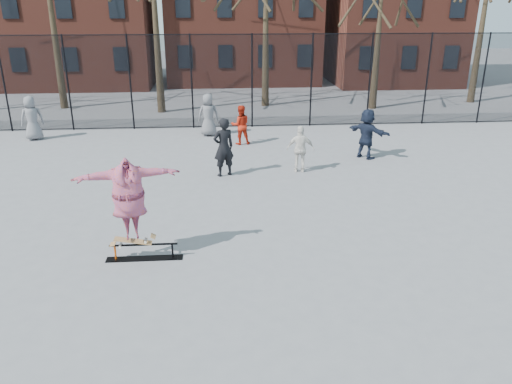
{
  "coord_description": "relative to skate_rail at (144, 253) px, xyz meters",
  "views": [
    {
      "loc": [
        -0.3,
        -8.81,
        5.26
      ],
      "look_at": [
        0.49,
        1.5,
        1.29
      ],
      "focal_mm": 35.0,
      "sensor_mm": 36.0,
      "label": 1
    }
  ],
  "objects": [
    {
      "name": "fence",
      "position": [
        1.97,
        12.01,
        1.91
      ],
      "size": [
        34.03,
        0.07,
        4.0
      ],
      "color": "black",
      "rests_on": "ground"
    },
    {
      "name": "bystander_extra",
      "position": [
        1.28,
        10.59,
        0.73
      ],
      "size": [
        0.87,
        0.59,
        1.75
      ],
      "primitive_type": "imported",
      "rotation": [
        0.0,
        0.0,
        3.18
      ],
      "color": "slate",
      "rests_on": "ground"
    },
    {
      "name": "bystander_grey",
      "position": [
        -5.75,
        10.47,
        0.74
      ],
      "size": [
        1.01,
        0.85,
        1.77
      ],
      "primitive_type": "imported",
      "rotation": [
        0.0,
        0.0,
        3.53
      ],
      "color": "slate",
      "rests_on": "ground"
    },
    {
      "name": "bystander_navy",
      "position": [
        6.9,
        7.0,
        0.74
      ],
      "size": [
        1.47,
        1.58,
        1.77
      ],
      "primitive_type": "imported",
      "rotation": [
        0.0,
        0.0,
        2.29
      ],
      "color": "#1A2235",
      "rests_on": "ground"
    },
    {
      "name": "bystander_black",
      "position": [
        1.83,
        5.44,
        0.8
      ],
      "size": [
        0.81,
        0.68,
        1.88
      ],
      "primitive_type": "imported",
      "rotation": [
        0.0,
        0.0,
        3.53
      ],
      "color": "black",
      "rests_on": "ground"
    },
    {
      "name": "bystander_white",
      "position": [
        4.32,
        5.63,
        0.62
      ],
      "size": [
        0.94,
        0.49,
        1.53
      ],
      "primitive_type": "imported",
      "rotation": [
        0.0,
        0.0,
        3.01
      ],
      "color": "silver",
      "rests_on": "ground"
    },
    {
      "name": "skate_rail",
      "position": [
        0.0,
        0.0,
        0.0
      ],
      "size": [
        1.66,
        0.25,
        0.36
      ],
      "color": "black",
      "rests_on": "ground"
    },
    {
      "name": "ground",
      "position": [
        1.99,
        -0.99,
        -0.14
      ],
      "size": [
        100.0,
        100.0,
        0.0
      ],
      "primitive_type": "plane",
      "color": "slate"
    },
    {
      "name": "bystander_red",
      "position": [
        2.54,
        9.18,
        0.62
      ],
      "size": [
        0.8,
        0.66,
        1.52
      ],
      "primitive_type": "imported",
      "rotation": [
        0.0,
        0.0,
        3.26
      ],
      "color": "#B62210",
      "rests_on": "ground"
    },
    {
      "name": "skateboard",
      "position": [
        -0.21,
        0.0,
        0.27
      ],
      "size": [
        0.86,
        0.2,
        0.1
      ],
      "primitive_type": null,
      "color": "#996A3D",
      "rests_on": "skate_rail"
    },
    {
      "name": "skater",
      "position": [
        -0.21,
        0.0,
        1.22
      ],
      "size": [
        2.27,
        1.02,
        1.78
      ],
      "primitive_type": "imported",
      "rotation": [
        0.0,
        0.0,
        0.2
      ],
      "color": "#4F337F",
      "rests_on": "skateboard"
    }
  ]
}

